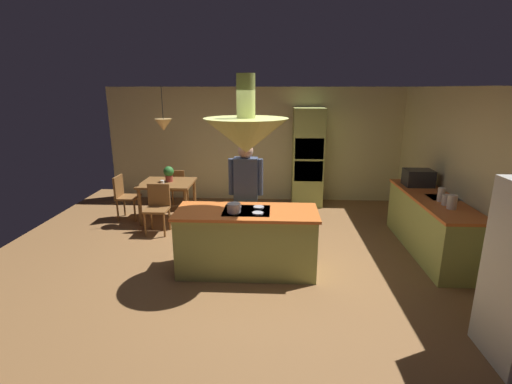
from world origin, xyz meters
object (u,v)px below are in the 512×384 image
object	(u,v)px
cup_on_table	(162,183)
canister_sugar	(446,200)
potted_plant_on_table	(169,173)
cooking_pot_on_cooktop	(234,208)
chair_facing_island	(158,205)
kitchen_island	(247,241)
chair_at_corner	(124,194)
canister_tea	(441,195)
oven_tower	(308,158)
canister_flour	(452,202)
dining_table	(168,187)
person_at_island	(246,191)
microwave_on_counter	(418,178)
chair_by_back_wall	(177,186)

from	to	relation	value
cup_on_table	canister_sugar	xyz separation A→B (m)	(4.57, -1.48, 0.17)
potted_plant_on_table	cooking_pot_on_cooktop	xyz separation A→B (m)	(1.52, -2.28, 0.05)
chair_facing_island	canister_sugar	distance (m)	4.68
kitchen_island	canister_sugar	bearing A→B (deg)	7.92
chair_at_corner	canister_tea	distance (m)	5.65
oven_tower	canister_tea	bearing A→B (deg)	-56.89
cup_on_table	kitchen_island	bearing A→B (deg)	-47.33
canister_flour	chair_at_corner	bearing A→B (deg)	160.81
canister_flour	cooking_pot_on_cooktop	distance (m)	3.02
kitchen_island	canister_tea	world-z (taller)	canister_tea
dining_table	cup_on_table	xyz separation A→B (m)	(-0.03, -0.23, 0.15)
potted_plant_on_table	canister_flour	size ratio (longest dim) A/B	1.51
kitchen_island	cooking_pot_on_cooktop	distance (m)	0.57
canister_flour	dining_table	bearing A→B (deg)	157.45
person_at_island	microwave_on_counter	bearing A→B (deg)	15.94
cooking_pot_on_cooktop	potted_plant_on_table	bearing A→B (deg)	123.57
chair_facing_island	canister_flour	size ratio (longest dim) A/B	4.39
canister_tea	oven_tower	bearing A→B (deg)	123.11
canister_tea	microwave_on_counter	world-z (taller)	microwave_on_counter
oven_tower	dining_table	distance (m)	3.05
chair_by_back_wall	cooking_pot_on_cooktop	world-z (taller)	cooking_pot_on_cooktop
cooking_pot_on_cooktop	canister_flour	bearing A→B (deg)	6.56
chair_by_back_wall	canister_flour	distance (m)	5.23
canister_sugar	cooking_pot_on_cooktop	xyz separation A→B (m)	(-3.00, -0.53, 0.00)
oven_tower	canister_tea	xyz separation A→B (m)	(1.74, -2.67, -0.06)
person_at_island	canister_sugar	world-z (taller)	person_at_island
potted_plant_on_table	microwave_on_counter	distance (m)	4.56
oven_tower	microwave_on_counter	xyz separation A→B (m)	(1.74, -1.74, -0.02)
oven_tower	cup_on_table	size ratio (longest dim) A/B	23.57
oven_tower	dining_table	world-z (taller)	oven_tower
chair_at_corner	canister_tea	size ratio (longest dim) A/B	4.20
chair_by_back_wall	canister_tea	distance (m)	5.07
potted_plant_on_table	cooking_pot_on_cooktop	bearing A→B (deg)	-56.43
kitchen_island	chair_at_corner	xyz separation A→B (m)	(-2.58, 2.10, 0.05)
cup_on_table	cooking_pot_on_cooktop	distance (m)	2.55
canister_sugar	cup_on_table	bearing A→B (deg)	162.06
canister_flour	cooking_pot_on_cooktop	size ratio (longest dim) A/B	1.10
oven_tower	canister_sugar	world-z (taller)	oven_tower
potted_plant_on_table	cup_on_table	xyz separation A→B (m)	(-0.05, -0.28, -0.12)
kitchen_island	cup_on_table	xyz separation A→B (m)	(-1.73, 1.87, 0.35)
potted_plant_on_table	chair_facing_island	bearing A→B (deg)	-91.93
cooking_pot_on_cooktop	chair_facing_island	bearing A→B (deg)	134.68
person_at_island	cooking_pot_on_cooktop	size ratio (longest dim) A/B	9.62
chair_by_back_wall	potted_plant_on_table	world-z (taller)	potted_plant_on_table
microwave_on_counter	cooking_pot_on_cooktop	distance (m)	3.42
chair_by_back_wall	canister_sugar	bearing A→B (deg)	152.36
dining_table	cooking_pot_on_cooktop	size ratio (longest dim) A/B	5.53
dining_table	microwave_on_counter	bearing A→B (deg)	-7.51
canister_tea	person_at_island	bearing A→B (deg)	178.05
potted_plant_on_table	person_at_island	bearing A→B (deg)	-42.49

